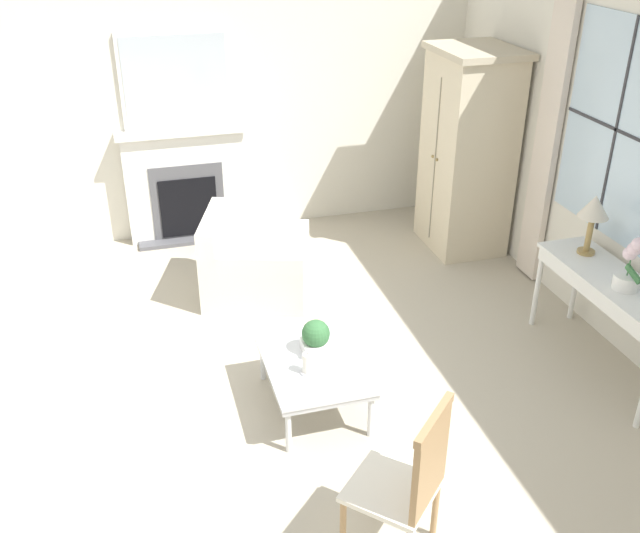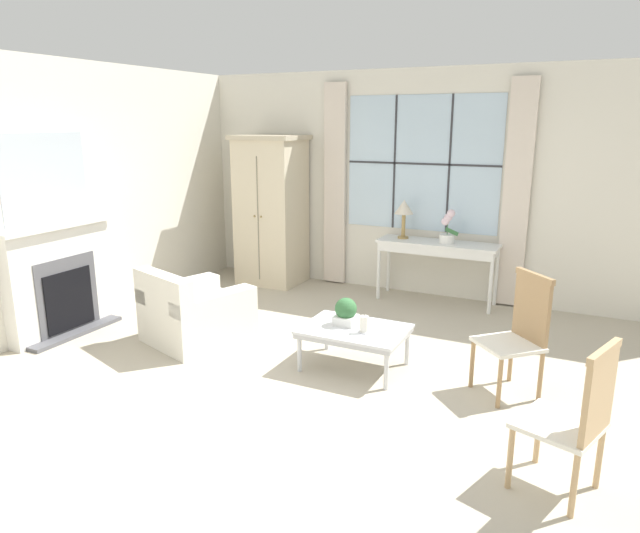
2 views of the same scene
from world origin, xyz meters
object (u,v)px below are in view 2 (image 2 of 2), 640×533
object	(u,v)px
side_chair_wooden	(520,328)
pillar_candle	(364,325)
console_table	(438,249)
accent_chair_wooden	(578,413)
potted_orchid	(448,229)
armoire	(271,210)
coffee_table	(354,332)
potted_plant_small	(346,312)
armchair_upholstered	(195,316)
table_lamp	(404,209)
fireplace	(59,269)

from	to	relation	value
side_chair_wooden	pillar_candle	distance (m)	1.28
console_table	accent_chair_wooden	world-z (taller)	accent_chair_wooden
potted_orchid	armoire	bearing A→B (deg)	-178.20
coffee_table	potted_plant_small	xyz separation A→B (m)	(-0.11, 0.05, 0.16)
armchair_upholstered	accent_chair_wooden	bearing A→B (deg)	-15.98
table_lamp	pillar_candle	distance (m)	2.49
fireplace	armchair_upholstered	distance (m)	1.51
side_chair_wooden	pillar_candle	bearing A→B (deg)	-170.09
potted_plant_small	fireplace	bearing A→B (deg)	-169.40
armchair_upholstered	potted_orchid	bearing A→B (deg)	49.73
table_lamp	coffee_table	distance (m)	2.44
accent_chair_wooden	console_table	bearing A→B (deg)	117.04
accent_chair_wooden	pillar_candle	bearing A→B (deg)	149.13
fireplace	pillar_candle	bearing A→B (deg)	7.82
potted_orchid	potted_plant_small	size ratio (longest dim) A/B	1.65
potted_orchid	armchair_upholstered	distance (m)	3.11
armoire	console_table	size ratio (longest dim) A/B	1.38
side_chair_wooden	potted_plant_small	distance (m)	1.48
armoire	table_lamp	xyz separation A→B (m)	(1.82, 0.14, 0.12)
armchair_upholstered	potted_plant_small	bearing A→B (deg)	4.86
armchair_upholstered	side_chair_wooden	world-z (taller)	side_chair_wooden
table_lamp	potted_plant_small	distance (m)	2.34
accent_chair_wooden	potted_orchid	bearing A→B (deg)	115.65
armchair_upholstered	coffee_table	world-z (taller)	armchair_upholstered
table_lamp	side_chair_wooden	xyz separation A→B (m)	(1.69, -2.14, -0.56)
console_table	coffee_table	size ratio (longest dim) A/B	1.58
armchair_upholstered	side_chair_wooden	xyz separation A→B (m)	(3.08, 0.24, 0.29)
armoire	side_chair_wooden	size ratio (longest dim) A/B	1.98
armchair_upholstered	potted_plant_small	xyz separation A→B (m)	(1.60, 0.14, 0.24)
coffee_table	console_table	bearing A→B (deg)	86.43
armoire	pillar_candle	distance (m)	3.21
fireplace	coffee_table	xyz separation A→B (m)	(3.09, 0.51, -0.35)
console_table	accent_chair_wooden	xyz separation A→B (m)	(1.72, -3.36, -0.13)
coffee_table	potted_plant_small	bearing A→B (deg)	156.40
table_lamp	accent_chair_wooden	world-z (taller)	table_lamp
table_lamp	potted_orchid	world-z (taller)	table_lamp
accent_chair_wooden	table_lamp	bearing A→B (deg)	122.53
potted_plant_small	coffee_table	bearing A→B (deg)	-23.60
armchair_upholstered	potted_plant_small	size ratio (longest dim) A/B	4.45
potted_orchid	coffee_table	size ratio (longest dim) A/B	0.45
table_lamp	potted_orchid	xyz separation A→B (m)	(0.57, -0.07, -0.19)
coffee_table	pillar_candle	bearing A→B (deg)	-30.87
console_table	table_lamp	size ratio (longest dim) A/B	3.00
fireplace	armoire	bearing A→B (deg)	70.18
armoire	console_table	distance (m)	2.30
accent_chair_wooden	pillar_candle	distance (m)	2.03
armoire	pillar_candle	size ratio (longest dim) A/B	12.23
accent_chair_wooden	pillar_candle	world-z (taller)	accent_chair_wooden
potted_orchid	potted_plant_small	world-z (taller)	potted_orchid
console_table	potted_plant_small	bearing A→B (deg)	-96.35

